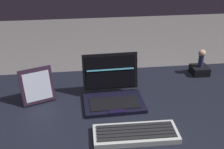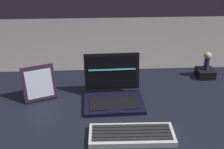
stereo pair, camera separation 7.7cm
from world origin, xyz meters
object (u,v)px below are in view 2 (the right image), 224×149
Objects in this scene: figurine_stand at (205,73)px; photo_frame at (39,83)px; laptop_front at (113,94)px; external_keyboard at (132,135)px; figurine at (207,59)px.

photo_frame is at bearing -168.09° from figurine_stand.
laptop_front reaches higher than external_keyboard.
photo_frame is 1.79× the size of figurine_stand.
figurine_stand is (0.45, 0.48, 0.01)m from external_keyboard.
laptop_front is 0.84× the size of external_keyboard.
laptop_front is at bearing -156.42° from figurine.
figurine is (0.51, 0.22, 0.06)m from laptop_front.
photo_frame is 0.87m from figurine_stand.
external_keyboard is at bearing -133.08° from figurine.
laptop_front reaches higher than figurine.
photo_frame reaches higher than external_keyboard.
external_keyboard is 2.04× the size of photo_frame.
figurine is (0.45, 0.48, 0.09)m from external_keyboard.
figurine is at bearing 11.91° from photo_frame.
photo_frame is (-0.40, 0.30, 0.07)m from external_keyboard.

